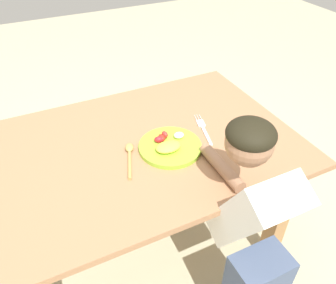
{
  "coord_description": "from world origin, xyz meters",
  "views": [
    {
      "loc": [
        -0.36,
        -1.0,
        1.53
      ],
      "look_at": [
        0.09,
        -0.06,
        0.7
      ],
      "focal_mm": 35.58,
      "sensor_mm": 36.0,
      "label": 1
    }
  ],
  "objects_px": {
    "fork": "(203,129)",
    "person": "(252,246)",
    "spoon": "(129,154)",
    "plate": "(170,146)"
  },
  "relations": [
    {
      "from": "plate",
      "to": "person",
      "type": "xyz_separation_m",
      "value": [
        0.11,
        -0.43,
        -0.18
      ]
    },
    {
      "from": "fork",
      "to": "person",
      "type": "xyz_separation_m",
      "value": [
        -0.07,
        -0.48,
        -0.17
      ]
    },
    {
      "from": "fork",
      "to": "person",
      "type": "relative_size",
      "value": 0.23
    },
    {
      "from": "person",
      "to": "plate",
      "type": "bearing_deg",
      "value": 104.9
    },
    {
      "from": "spoon",
      "to": "person",
      "type": "distance_m",
      "value": 0.56
    },
    {
      "from": "plate",
      "to": "fork",
      "type": "height_order",
      "value": "plate"
    },
    {
      "from": "fork",
      "to": "person",
      "type": "bearing_deg",
      "value": -174.45
    },
    {
      "from": "person",
      "to": "spoon",
      "type": "bearing_deg",
      "value": 121.07
    },
    {
      "from": "spoon",
      "to": "plate",
      "type": "bearing_deg",
      "value": -79.48
    },
    {
      "from": "plate",
      "to": "spoon",
      "type": "height_order",
      "value": "plate"
    }
  ]
}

